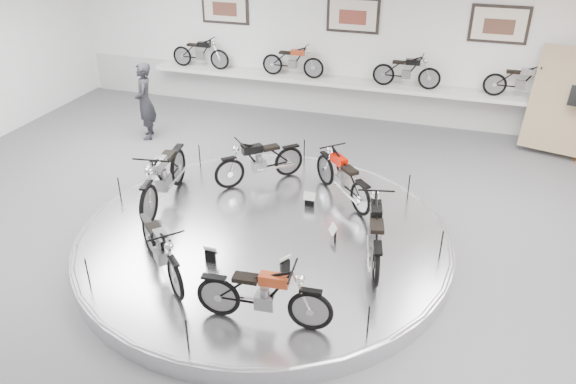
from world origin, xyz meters
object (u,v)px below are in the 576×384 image
(bike_b, at_px, (260,160))
(visitor, at_px, (145,101))
(bike_d, at_px, (161,249))
(bike_f, at_px, (375,231))
(display_platform, at_px, (264,239))
(shelf, at_px, (347,84))
(bike_a, at_px, (342,176))
(bike_e, at_px, (263,294))
(bike_c, at_px, (163,176))

(bike_b, bearing_deg, visitor, -71.29)
(bike_d, distance_m, bike_f, 3.31)
(display_platform, distance_m, shelf, 6.46)
(visitor, bearing_deg, bike_a, 42.07)
(visitor, bearing_deg, bike_e, 15.22)
(bike_e, bearing_deg, bike_d, 158.83)
(bike_b, bearing_deg, bike_a, 130.48)
(bike_f, relative_size, visitor, 0.91)
(bike_c, relative_size, bike_e, 1.18)
(bike_e, xyz_separation_m, visitor, (-5.21, 5.83, 0.17))
(bike_c, distance_m, visitor, 4.02)
(bike_d, bearing_deg, bike_a, 99.81)
(bike_b, bearing_deg, bike_d, 40.65)
(bike_b, distance_m, bike_e, 4.17)
(shelf, relative_size, bike_d, 6.90)
(bike_b, distance_m, visitor, 4.19)
(bike_e, distance_m, visitor, 7.82)
(bike_f, height_order, visitor, visitor)
(bike_d, bearing_deg, shelf, 125.30)
(display_platform, distance_m, bike_e, 2.36)
(display_platform, height_order, shelf, shelf)
(bike_b, xyz_separation_m, bike_c, (-1.39, -1.34, 0.08))
(bike_b, relative_size, bike_f, 0.94)
(shelf, xyz_separation_m, bike_a, (1.00, -4.83, -0.22))
(display_platform, height_order, visitor, visitor)
(display_platform, height_order, bike_a, bike_a)
(bike_d, relative_size, bike_f, 0.93)
(bike_c, xyz_separation_m, bike_e, (2.90, -2.55, -0.09))
(shelf, relative_size, bike_f, 6.41)
(bike_c, relative_size, bike_f, 1.11)
(display_platform, relative_size, visitor, 3.39)
(display_platform, height_order, bike_f, bike_f)
(shelf, distance_m, bike_a, 4.94)
(bike_b, height_order, bike_e, bike_b)
(shelf, bearing_deg, bike_c, -109.45)
(display_platform, relative_size, bike_f, 3.73)
(bike_a, height_order, bike_d, bike_a)
(shelf, height_order, visitor, visitor)
(bike_a, xyz_separation_m, bike_b, (-1.72, 0.18, -0.00))
(visitor, bearing_deg, bike_f, 32.16)
(display_platform, xyz_separation_m, bike_b, (-0.72, 1.75, 0.62))
(display_platform, bearing_deg, bike_d, -123.55)
(bike_a, xyz_separation_m, visitor, (-5.43, 2.12, 0.17))
(bike_a, relative_size, bike_b, 1.01)
(display_platform, distance_m, bike_d, 2.02)
(bike_b, relative_size, visitor, 0.85)
(bike_d, height_order, bike_f, bike_f)
(visitor, bearing_deg, display_platform, 23.62)
(bike_a, relative_size, bike_f, 0.95)
(bike_c, xyz_separation_m, bike_f, (4.04, -0.58, -0.06))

